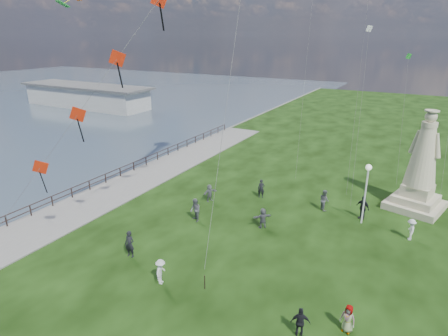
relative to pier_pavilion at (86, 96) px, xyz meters
The scene contains 17 objects.
waterfront 49.44m from the pier_pavilion, 41.92° to the right, with size 200.00×200.00×1.51m.
pier_pavilion is the anchor object (origin of this frame).
statue 65.95m from the pier_pavilion, 19.10° to the right, with size 4.94×4.94×8.24m.
lamppost 64.58m from the pier_pavilion, 24.17° to the right, with size 0.44×0.44×4.76m.
person_0 60.39m from the pier_pavilion, 39.61° to the right, with size 0.66×0.43×1.82m, color black.
person_1 57.50m from the pier_pavilion, 34.21° to the right, with size 0.90×0.56×1.86m, color #595960.
person_2 63.90m from the pier_pavilion, 38.49° to the right, with size 1.00×0.52×1.55m, color silver.
person_3 70.63m from the pier_pavilion, 34.30° to the right, with size 0.93×0.48×1.59m, color black.
person_4 71.46m from the pier_pavilion, 32.51° to the right, with size 0.73×0.45×1.49m, color #595960.
person_5 54.68m from the pier_pavilion, 31.53° to the right, with size 1.41×0.61×1.52m, color #595960.
person_6 56.44m from the pier_pavilion, 27.14° to the right, with size 0.61×0.40×1.67m, color black.
person_7 61.32m from the pier_pavilion, 24.62° to the right, with size 0.85×0.53×1.75m, color #595960.
person_8 68.07m from the pier_pavilion, 23.72° to the right, with size 1.02×0.52×1.57m, color silver.
person_9 64.15m from the pier_pavilion, 23.61° to the right, with size 1.13×0.58×1.92m, color black.
person_11 60.88m from the pier_pavilion, 30.36° to the right, with size 1.46×0.63×1.57m, color #595960.
red_kite_train 59.78m from the pier_pavilion, 39.42° to the right, with size 11.73×9.35×19.28m.
small_kites 62.27m from the pier_pavilion, 16.62° to the right, with size 15.99×13.22×24.50m.
Camera 1 is at (10.02, -12.03, 13.68)m, focal length 30.00 mm.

